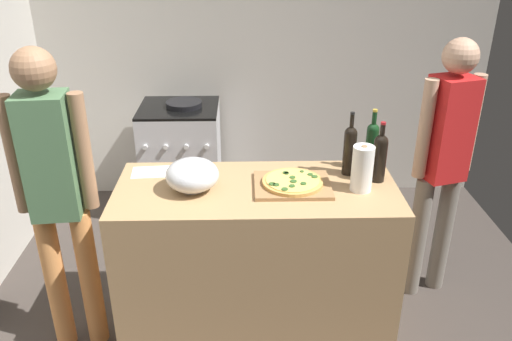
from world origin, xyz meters
name	(u,v)px	position (x,y,z in m)	size (l,w,h in m)	color
ground_plane	(251,273)	(0.00, 1.25, -0.01)	(3.96, 3.10, 0.02)	#3F3833
kitchen_wall_rear	(248,45)	(0.00, 2.55, 1.30)	(3.96, 0.10, 2.60)	#BCB7AD
counter	(256,260)	(0.02, 0.73, 0.47)	(1.49, 0.66, 0.93)	tan
cutting_board	(292,185)	(0.21, 0.73, 0.94)	(0.40, 0.32, 0.02)	#9E7247
pizza	(292,182)	(0.21, 0.73, 0.96)	(0.32, 0.32, 0.03)	tan
mixing_bowl	(192,175)	(-0.31, 0.71, 1.02)	(0.28, 0.28, 0.17)	#B2B2B7
paper_towel_roll	(362,169)	(0.57, 0.69, 1.06)	(0.11, 0.11, 0.25)	white
wine_bottle_clear	(350,148)	(0.54, 0.88, 1.09)	(0.07, 0.07, 0.36)	black
wine_bottle_amber	(372,144)	(0.67, 0.95, 1.08)	(0.07, 0.07, 0.35)	#143819
wine_bottle_green	(380,156)	(0.68, 0.79, 1.08)	(0.07, 0.07, 0.33)	black
recipe_sheet	(151,172)	(-0.56, 0.93, 0.94)	(0.21, 0.15, 0.00)	white
stove	(182,160)	(-0.54, 2.15, 0.46)	(0.61, 0.58, 0.95)	#B7B7BC
person_in_stripes	(56,188)	(-0.99, 0.63, 0.99)	(0.40, 0.22, 1.70)	#D88C4C
person_in_red	(443,157)	(1.13, 1.06, 0.95)	(0.38, 0.26, 1.64)	slate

